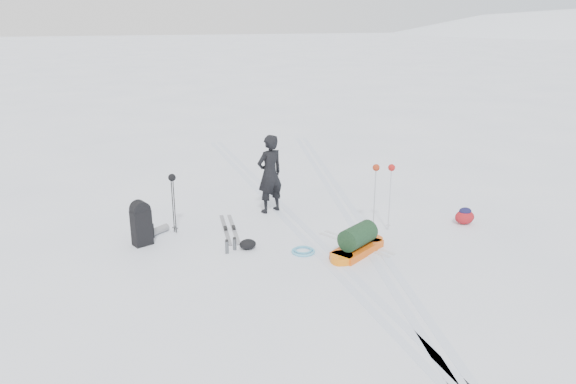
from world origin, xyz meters
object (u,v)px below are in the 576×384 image
object	(u,v)px
skier	(270,174)
pulk_sled	(358,242)
ski_poles_black	(172,185)
expedition_rucksack	(143,223)

from	to	relation	value
skier	pulk_sled	xyz separation A→B (m)	(1.05, -2.62, -0.67)
ski_poles_black	pulk_sled	bearing A→B (deg)	-19.69
pulk_sled	expedition_rucksack	bearing A→B (deg)	123.41
skier	pulk_sled	distance (m)	2.90
pulk_sled	ski_poles_black	distance (m)	3.80
skier	pulk_sled	size ratio (longest dim) A/B	1.24
pulk_sled	ski_poles_black	size ratio (longest dim) A/B	1.14
skier	pulk_sled	world-z (taller)	skier
skier	ski_poles_black	size ratio (longest dim) A/B	1.42
skier	ski_poles_black	xyz separation A→B (m)	(-2.14, -0.71, 0.13)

